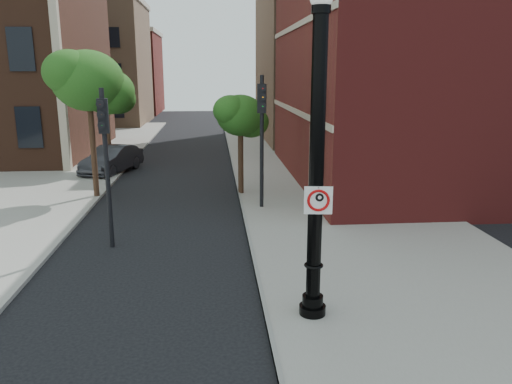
{
  "coord_description": "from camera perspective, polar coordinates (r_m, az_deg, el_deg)",
  "views": [
    {
      "loc": [
        0.94,
        -10.53,
        5.41
      ],
      "look_at": [
        2.02,
        2.0,
        2.36
      ],
      "focal_mm": 35.0,
      "sensor_mm": 36.0,
      "label": 1
    }
  ],
  "objects": [
    {
      "name": "bg_building_tan_a",
      "position": [
        56.04,
        -18.83,
        13.56
      ],
      "size": [
        12.0,
        12.0,
        12.0
      ],
      "primitive_type": "cube",
      "color": "#916C4F",
      "rests_on": "ground"
    },
    {
      "name": "utility_pole",
      "position": [
        18.33,
        7.31,
        4.23
      ],
      "size": [
        0.1,
        0.1,
        4.89
      ],
      "primitive_type": "cylinder",
      "color": "#999999",
      "rests_on": "ground"
    },
    {
      "name": "bg_building_red",
      "position": [
        69.74,
        -16.04,
        12.81
      ],
      "size": [
        12.0,
        12.0,
        10.0
      ],
      "primitive_type": "cube",
      "color": "maroon",
      "rests_on": "ground"
    },
    {
      "name": "sidewalk_left",
      "position": [
        30.68,
        -23.77,
        2.45
      ],
      "size": [
        10.0,
        50.0,
        0.12
      ],
      "primitive_type": "cube",
      "color": "gray",
      "rests_on": "ground"
    },
    {
      "name": "traffic_signal_right",
      "position": [
        19.4,
        0.68,
        8.16
      ],
      "size": [
        0.38,
        0.45,
        5.27
      ],
      "rotation": [
        0.0,
        0.0,
        -0.19
      ],
      "color": "black",
      "rests_on": "ground"
    },
    {
      "name": "no_parking_sign",
      "position": [
        10.47,
        7.14,
        -0.92
      ],
      "size": [
        0.59,
        0.11,
        0.6
      ],
      "rotation": [
        0.0,
        0.0,
        -0.11
      ],
      "color": "white",
      "rests_on": "ground"
    },
    {
      "name": "lamppost",
      "position": [
        10.53,
        6.9,
        1.71
      ],
      "size": [
        0.6,
        0.6,
        7.04
      ],
      "color": "black",
      "rests_on": "ground"
    },
    {
      "name": "traffic_signal_left",
      "position": [
        15.73,
        -16.89,
        5.46
      ],
      "size": [
        0.35,
        0.42,
        4.94
      ],
      "rotation": [
        0.0,
        0.0,
        0.15
      ],
      "color": "black",
      "rests_on": "ground"
    },
    {
      "name": "curb_edge",
      "position": [
        21.24,
        -1.78,
        -0.92
      ],
      "size": [
        0.1,
        60.0,
        0.14
      ],
      "primitive_type": "cube",
      "color": "gray",
      "rests_on": "ground"
    },
    {
      "name": "bg_building_tan_b",
      "position": [
        43.26,
        16.02,
        15.26
      ],
      "size": [
        22.0,
        14.0,
        14.0
      ],
      "primitive_type": "cube",
      "color": "#916C4F",
      "rests_on": "ground"
    },
    {
      "name": "street_tree_b",
      "position": [
        28.9,
        -16.73,
        10.78
      ],
      "size": [
        2.98,
        2.7,
        5.38
      ],
      "color": "#301F13",
      "rests_on": "ground"
    },
    {
      "name": "sidewalk_right",
      "position": [
        21.81,
        8.64,
        -0.71
      ],
      "size": [
        8.0,
        60.0,
        0.12
      ],
      "primitive_type": "cube",
      "color": "gray",
      "rests_on": "ground"
    },
    {
      "name": "ground",
      "position": [
        11.88,
        -9.18,
        -13.65
      ],
      "size": [
        120.0,
        120.0,
        0.0
      ],
      "primitive_type": "plane",
      "color": "black",
      "rests_on": "ground"
    },
    {
      "name": "street_tree_c",
      "position": [
        21.81,
        -1.72,
        8.61
      ],
      "size": [
        2.46,
        2.23,
        4.44
      ],
      "color": "#301F13",
      "rests_on": "ground"
    },
    {
      "name": "street_tree_a",
      "position": [
        22.26,
        -18.5,
        11.8
      ],
      "size": [
        3.48,
        3.15,
        6.28
      ],
      "color": "#301F13",
      "rests_on": "ground"
    },
    {
      "name": "parked_car",
      "position": [
        28.23,
        -16.12,
        3.59
      ],
      "size": [
        2.89,
        4.76,
        1.48
      ],
      "primitive_type": "imported",
      "rotation": [
        0.0,
        0.0,
        -0.32
      ],
      "color": "#29292E",
      "rests_on": "ground"
    }
  ]
}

